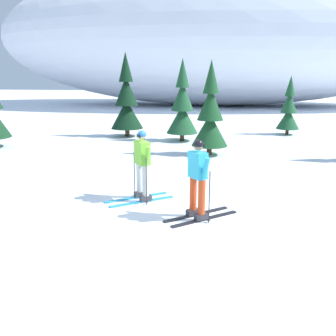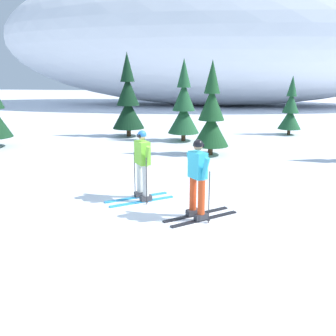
{
  "view_description": "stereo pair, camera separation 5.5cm",
  "coord_description": "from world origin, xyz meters",
  "px_view_note": "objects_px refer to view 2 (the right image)",
  "views": [
    {
      "loc": [
        1.7,
        -7.84,
        2.99
      ],
      "look_at": [
        0.69,
        0.09,
        0.95
      ],
      "focal_mm": 39.64,
      "sensor_mm": 36.0,
      "label": 1
    },
    {
      "loc": [
        1.75,
        -7.83,
        2.99
      ],
      "look_at": [
        0.69,
        0.09,
        0.95
      ],
      "focal_mm": 39.64,
      "sensor_mm": 36.0,
      "label": 2
    }
  ],
  "objects_px": {
    "skier_lime_jacket": "(142,164)",
    "pine_tree_right": "(290,110)",
    "pine_tree_center_left": "(184,107)",
    "pine_tree_center_right": "(211,116)",
    "pine_tree_left": "(128,102)",
    "skier_cyan_jacket": "(198,178)"
  },
  "relations": [
    {
      "from": "skier_lime_jacket",
      "to": "pine_tree_right",
      "type": "bearing_deg",
      "value": 63.65
    },
    {
      "from": "pine_tree_center_left",
      "to": "pine_tree_right",
      "type": "bearing_deg",
      "value": 25.88
    },
    {
      "from": "pine_tree_center_right",
      "to": "pine_tree_left",
      "type": "bearing_deg",
      "value": 137.29
    },
    {
      "from": "pine_tree_left",
      "to": "pine_tree_center_right",
      "type": "xyz_separation_m",
      "value": [
        4.07,
        -3.75,
        -0.21
      ]
    },
    {
      "from": "skier_cyan_jacket",
      "to": "skier_lime_jacket",
      "type": "distance_m",
      "value": 1.73
    },
    {
      "from": "pine_tree_left",
      "to": "pine_tree_center_left",
      "type": "distance_m",
      "value": 2.92
    },
    {
      "from": "pine_tree_center_right",
      "to": "skier_cyan_jacket",
      "type": "bearing_deg",
      "value": -91.12
    },
    {
      "from": "pine_tree_left",
      "to": "pine_tree_right",
      "type": "distance_m",
      "value": 8.04
    },
    {
      "from": "pine_tree_center_left",
      "to": "pine_tree_right",
      "type": "height_order",
      "value": "pine_tree_center_left"
    },
    {
      "from": "pine_tree_center_left",
      "to": "pine_tree_left",
      "type": "bearing_deg",
      "value": 161.97
    },
    {
      "from": "skier_cyan_jacket",
      "to": "pine_tree_center_left",
      "type": "height_order",
      "value": "pine_tree_center_left"
    },
    {
      "from": "pine_tree_left",
      "to": "pine_tree_right",
      "type": "relative_size",
      "value": 1.37
    },
    {
      "from": "pine_tree_center_left",
      "to": "skier_cyan_jacket",
      "type": "bearing_deg",
      "value": -82.85
    },
    {
      "from": "skier_cyan_jacket",
      "to": "pine_tree_center_right",
      "type": "bearing_deg",
      "value": 88.88
    },
    {
      "from": "pine_tree_left",
      "to": "pine_tree_right",
      "type": "xyz_separation_m",
      "value": [
        7.87,
        1.57,
        -0.45
      ]
    },
    {
      "from": "skier_cyan_jacket",
      "to": "pine_tree_center_right",
      "type": "height_order",
      "value": "pine_tree_center_right"
    },
    {
      "from": "pine_tree_center_right",
      "to": "pine_tree_right",
      "type": "relative_size",
      "value": 1.2
    },
    {
      "from": "skier_lime_jacket",
      "to": "pine_tree_center_right",
      "type": "xyz_separation_m",
      "value": [
        1.51,
        5.42,
        0.56
      ]
    },
    {
      "from": "skier_cyan_jacket",
      "to": "pine_tree_center_right",
      "type": "distance_m",
      "value": 6.48
    },
    {
      "from": "skier_lime_jacket",
      "to": "pine_tree_right",
      "type": "relative_size",
      "value": 0.58
    },
    {
      "from": "pine_tree_center_left",
      "to": "skier_lime_jacket",
      "type": "bearing_deg",
      "value": -91.52
    },
    {
      "from": "pine_tree_center_right",
      "to": "skier_lime_jacket",
      "type": "bearing_deg",
      "value": -105.61
    }
  ]
}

